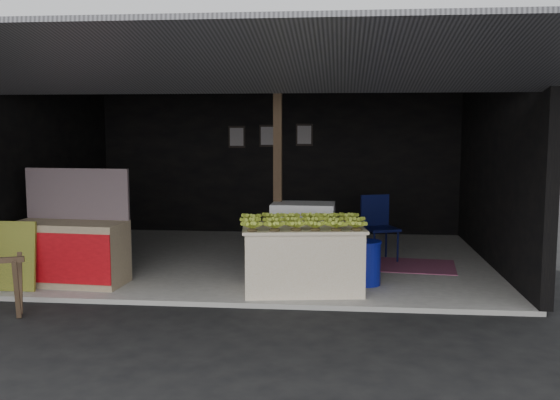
# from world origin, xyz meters

# --- Properties ---
(ground) EXTENTS (80.00, 80.00, 0.00)m
(ground) POSITION_xyz_m (0.00, 0.00, 0.00)
(ground) COLOR black
(ground) RESTS_ON ground
(concrete_slab) EXTENTS (7.00, 5.00, 0.06)m
(concrete_slab) POSITION_xyz_m (0.00, 2.50, 0.03)
(concrete_slab) COLOR gray
(concrete_slab) RESTS_ON ground
(shophouse) EXTENTS (7.40, 7.29, 3.02)m
(shophouse) POSITION_xyz_m (0.00, 2.82, 2.10)
(shophouse) COLOR black
(shophouse) RESTS_ON ground
(banana_table) EXTENTS (1.60, 1.12, 0.82)m
(banana_table) POSITION_xyz_m (0.74, 0.63, 0.47)
(banana_table) COLOR silver
(banana_table) RESTS_ON concrete_slab
(banana_pile) EXTENTS (1.47, 1.01, 0.16)m
(banana_pile) POSITION_xyz_m (0.74, 0.63, 0.96)
(banana_pile) COLOR #CEDB2E
(banana_pile) RESTS_ON banana_table
(white_crate) EXTENTS (0.89, 0.62, 0.97)m
(white_crate) POSITION_xyz_m (0.68, 1.70, 0.55)
(white_crate) COLOR white
(white_crate) RESTS_ON concrete_slab
(neighbor_stall) EXTENTS (1.49, 0.76, 1.50)m
(neighbor_stall) POSITION_xyz_m (-2.31, 0.68, 0.51)
(neighbor_stall) COLOR #998466
(neighbor_stall) RESTS_ON concrete_slab
(green_signboard) EXTENTS (0.58, 0.15, 0.87)m
(green_signboard) POSITION_xyz_m (-2.86, 0.30, 0.50)
(green_signboard) COLOR black
(green_signboard) RESTS_ON concrete_slab
(water_barrel) EXTENTS (0.37, 0.37, 0.55)m
(water_barrel) POSITION_xyz_m (1.54, 1.02, 0.33)
(water_barrel) COLOR navy
(water_barrel) RESTS_ON concrete_slab
(plastic_chair) EXTENTS (0.61, 0.61, 1.00)m
(plastic_chair) POSITION_xyz_m (1.78, 2.61, 0.65)
(plastic_chair) COLOR #090D33
(plastic_chair) RESTS_ON concrete_slab
(magenta_rug) EXTENTS (1.60, 1.16, 0.01)m
(magenta_rug) POSITION_xyz_m (2.14, 2.20, 0.07)
(magenta_rug) COLOR #7D1B4E
(magenta_rug) RESTS_ON concrete_slab
(picture_frames) EXTENTS (1.62, 0.04, 0.46)m
(picture_frames) POSITION_xyz_m (-0.17, 4.89, 1.93)
(picture_frames) COLOR black
(picture_frames) RESTS_ON shophouse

